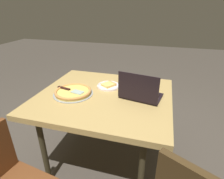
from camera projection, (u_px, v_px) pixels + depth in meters
The scene contains 6 objects.
ground_plane at pixel (106, 156), 2.01m from camera, with size 12.00×12.00×0.00m, color #453E36.
dining_table at pixel (104, 100), 1.70m from camera, with size 1.21×1.06×0.77m.
laptop at pixel (140, 93), 1.58m from camera, with size 0.39×0.30×0.25m.
pizza_plate at pixel (108, 86), 1.82m from camera, with size 0.23×0.23×0.04m.
pizza_tray at pixel (73, 92), 1.68m from camera, with size 0.37×0.37×0.04m.
table_knife at pixel (135, 80), 1.98m from camera, with size 0.21×0.09×0.01m.
Camera 1 is at (0.48, -1.42, 1.53)m, focal length 29.14 mm.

